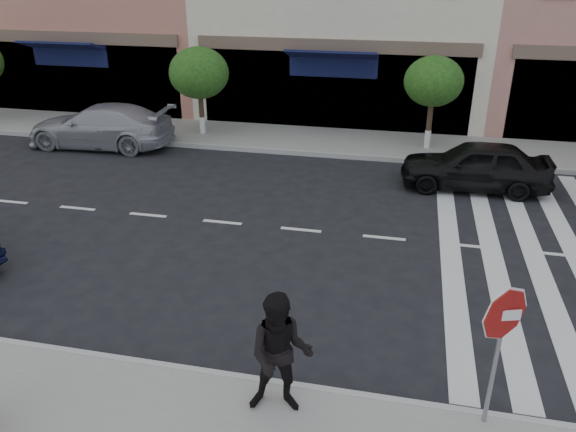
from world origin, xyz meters
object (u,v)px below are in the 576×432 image
object	(u,v)px
car_far_left	(100,126)
walker	(281,355)
car_far_mid	(475,165)
stop_sign	(502,326)

from	to	relation	value
car_far_left	walker	bearing A→B (deg)	37.03
car_far_left	car_far_mid	bearing A→B (deg)	81.79
walker	car_far_left	world-z (taller)	walker
stop_sign	car_far_left	world-z (taller)	stop_sign
car_far_left	car_far_mid	size ratio (longest dim) A/B	1.22
walker	car_far_mid	world-z (taller)	walker
stop_sign	car_far_mid	world-z (taller)	stop_sign
walker	car_far_left	distance (m)	14.18
car_far_left	stop_sign	bearing A→B (deg)	45.74
walker	car_far_mid	distance (m)	10.25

